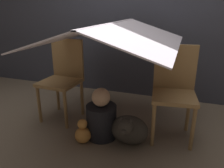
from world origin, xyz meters
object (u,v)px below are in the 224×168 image
person_front (101,118)px  dog (129,129)px  chair_right (174,88)px  chair_left (63,76)px

person_front → dog: (0.30, -0.04, -0.05)m
chair_right → dog: chair_right is taller
chair_right → person_front: bearing=-163.8°
chair_left → dog: 1.00m
chair_left → chair_right: bearing=3.1°
person_front → dog: 0.30m
chair_left → person_front: chair_left is taller
dog → chair_left: bearing=159.7°
person_front → chair_left: bearing=153.9°
chair_right → dog: size_ratio=2.51×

